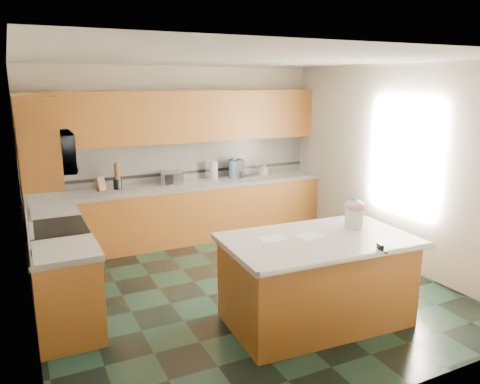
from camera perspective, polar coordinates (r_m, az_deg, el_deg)
floor at (r=5.81m, az=0.19°, el=-11.69°), size 4.60×4.60×0.00m
ceiling at (r=5.28m, az=0.21°, el=15.96°), size 4.60×4.60×0.00m
wall_back at (r=7.50m, az=-7.68°, el=4.68°), size 4.60×0.04×2.70m
wall_front at (r=3.53m, az=17.20°, el=-5.50°), size 4.60×0.04×2.70m
wall_left at (r=4.85m, az=-25.19°, el=-1.12°), size 0.04×4.60×2.70m
wall_right at (r=6.72m, az=18.26°, el=3.15°), size 0.04×4.60×2.70m
back_base_cab at (r=7.40m, az=-6.68°, el=-2.70°), size 4.60×0.60×0.86m
back_countertop at (r=7.29m, az=-6.77°, el=0.78°), size 4.60×0.64×0.06m
back_upper_cab at (r=7.27m, az=-7.36°, el=9.10°), size 4.60×0.33×0.78m
back_backsplash at (r=7.49m, az=-7.58°, el=3.78°), size 4.60×0.02×0.63m
back_accent_band at (r=7.52m, az=-7.52°, el=2.31°), size 4.60×0.01×0.05m
left_base_cab_rear at (r=6.35m, az=-21.79°, el=-6.28°), size 0.60×0.82×0.86m
left_counter_rear at (r=6.22m, az=-22.15°, el=-2.27°), size 0.64×0.82×0.06m
left_base_cab_front at (r=4.93m, az=-20.28°, el=-11.80°), size 0.60×0.72×0.86m
left_counter_front at (r=4.76m, az=-20.72°, el=-6.76°), size 0.64×0.72×0.06m
left_backsplash at (r=5.41m, az=-24.88°, el=-0.97°), size 0.02×2.30×0.63m
left_accent_band at (r=5.46m, az=-24.63°, el=-2.94°), size 0.01×2.30×0.05m
left_upper_cab_rear at (r=6.18m, az=-24.34°, el=7.35°), size 0.33×1.09×0.78m
left_upper_cab_front at (r=4.52m, az=-23.50°, el=5.70°), size 0.33×0.72×0.78m
range_body at (r=5.61m, az=-21.12°, el=-8.68°), size 0.60×0.76×0.88m
range_oven_door at (r=5.65m, az=-18.13°, el=-8.72°), size 0.02×0.68×0.55m
range_cooktop at (r=5.46m, az=-21.51°, el=-4.19°), size 0.62×0.78×0.04m
range_handle at (r=5.52m, az=-18.10°, el=-5.02°), size 0.02×0.66×0.02m
range_backguard at (r=5.42m, az=-24.35°, el=-3.26°), size 0.06×0.76×0.18m
microwave at (r=5.29m, az=-22.27°, el=4.47°), size 0.50×0.73×0.41m
island_base at (r=4.98m, az=9.25°, el=-10.84°), size 1.85×1.12×0.86m
island_top at (r=4.82m, az=9.46°, el=-5.83°), size 1.95×1.23×0.06m
island_bullnose at (r=4.40m, az=13.73°, el=-7.90°), size 1.89×0.17×0.06m
treat_jar at (r=5.18m, az=13.73°, el=-3.13°), size 0.26×0.26×0.21m
treat_jar_lid at (r=5.14m, az=13.81°, el=-1.67°), size 0.22×0.22×0.13m
treat_jar_knob at (r=5.13m, az=13.84°, el=-1.17°), size 0.07×0.02×0.02m
treat_jar_knob_end_l at (r=5.11m, az=13.53°, el=-1.21°), size 0.04×0.04×0.04m
treat_jar_knob_end_r at (r=5.15m, az=14.15°, el=-1.12°), size 0.04×0.04×0.04m
soap_bottle_island at (r=5.14m, az=13.48°, el=-2.52°), size 0.15×0.16×0.33m
paper_sheet_a at (r=4.84m, az=8.63°, el=-5.32°), size 0.31×0.25×0.00m
paper_sheet_b at (r=4.72m, az=3.98°, el=-5.67°), size 0.28×0.21×0.00m
clamp_body at (r=4.60m, az=16.71°, el=-6.60°), size 0.06×0.11×0.09m
clamp_handle at (r=4.57m, az=17.21°, el=-7.05°), size 0.02×0.07×0.02m
knife_block at (r=7.01m, az=-16.66°, el=0.90°), size 0.16×0.18×0.22m
utensil_crock at (r=7.09m, az=-14.69°, el=0.96°), size 0.12×0.12×0.15m
utensil_bundle at (r=7.05m, az=-14.78°, el=2.48°), size 0.07×0.07×0.23m
toaster_oven at (r=7.25m, az=-8.27°, el=1.68°), size 0.39×0.32×0.19m
toaster_oven_door at (r=7.16m, az=-8.01°, el=1.54°), size 0.29×0.01×0.15m
paper_towel at (r=7.53m, az=-3.24°, el=2.61°), size 0.13×0.13×0.29m
paper_towel_base at (r=7.56m, az=-3.23°, el=1.59°), size 0.19×0.19×0.01m
water_jug at (r=7.63m, az=-0.72°, el=2.78°), size 0.18×0.18×0.29m
water_jug_neck at (r=7.61m, az=-0.72°, el=4.01°), size 0.08×0.08×0.04m
coffee_maker at (r=7.68m, az=-0.41°, el=2.87°), size 0.22×0.23×0.30m
coffee_carafe at (r=7.65m, az=-0.26°, el=2.17°), size 0.12×0.12×0.12m
soap_bottle_back at (r=7.88m, az=2.96°, el=2.76°), size 0.12×0.12×0.20m
soap_back_cap at (r=7.86m, az=2.97°, el=3.59°), size 0.02×0.02×0.03m
window_light_proxy at (r=6.54m, az=19.38°, el=4.14°), size 0.02×1.40×1.10m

